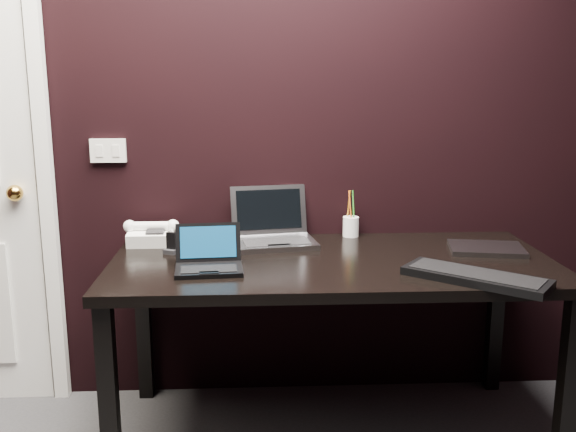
{
  "coord_description": "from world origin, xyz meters",
  "views": [
    {
      "loc": [
        0.01,
        -0.97,
        1.43
      ],
      "look_at": [
        0.13,
        1.35,
        0.92
      ],
      "focal_mm": 40.0,
      "sensor_mm": 36.0,
      "label": 1
    }
  ],
  "objects_px": {
    "desk": "(332,278)",
    "closed_laptop": "(486,249)",
    "silver_laptop": "(273,233)",
    "desk_phone": "(152,234)",
    "ext_keyboard": "(476,277)",
    "mobile_phone": "(171,245)",
    "netbook": "(209,261)",
    "pen_cup": "(351,226)"
  },
  "relations": [
    {
      "from": "silver_laptop",
      "to": "desk_phone",
      "type": "distance_m",
      "value": 0.51
    },
    {
      "from": "pen_cup",
      "to": "netbook",
      "type": "bearing_deg",
      "value": -141.34
    },
    {
      "from": "ext_keyboard",
      "to": "mobile_phone",
      "type": "relative_size",
      "value": 5.72
    },
    {
      "from": "ext_keyboard",
      "to": "desk_phone",
      "type": "height_order",
      "value": "desk_phone"
    },
    {
      "from": "closed_laptop",
      "to": "mobile_phone",
      "type": "distance_m",
      "value": 1.27
    },
    {
      "from": "mobile_phone",
      "to": "netbook",
      "type": "bearing_deg",
      "value": -54.67
    },
    {
      "from": "desk",
      "to": "netbook",
      "type": "distance_m",
      "value": 0.49
    },
    {
      "from": "mobile_phone",
      "to": "desk",
      "type": "bearing_deg",
      "value": -9.94
    },
    {
      "from": "closed_laptop",
      "to": "ext_keyboard",
      "type": "bearing_deg",
      "value": -114.54
    },
    {
      "from": "desk_phone",
      "to": "pen_cup",
      "type": "relative_size",
      "value": 1.13
    },
    {
      "from": "silver_laptop",
      "to": "ext_keyboard",
      "type": "bearing_deg",
      "value": -38.73
    },
    {
      "from": "ext_keyboard",
      "to": "desk_phone",
      "type": "xyz_separation_m",
      "value": [
        -1.19,
        0.56,
        0.03
      ]
    },
    {
      "from": "desk",
      "to": "ext_keyboard",
      "type": "xyz_separation_m",
      "value": [
        0.46,
        -0.3,
        0.09
      ]
    },
    {
      "from": "closed_laptop",
      "to": "desk_phone",
      "type": "height_order",
      "value": "desk_phone"
    },
    {
      "from": "closed_laptop",
      "to": "desk_phone",
      "type": "xyz_separation_m",
      "value": [
        -1.36,
        0.18,
        0.03
      ]
    },
    {
      "from": "desk",
      "to": "closed_laptop",
      "type": "xyz_separation_m",
      "value": [
        0.63,
        0.08,
        0.09
      ]
    },
    {
      "from": "netbook",
      "to": "mobile_phone",
      "type": "relative_size",
      "value": 3.01
    },
    {
      "from": "silver_laptop",
      "to": "pen_cup",
      "type": "bearing_deg",
      "value": 16.79
    },
    {
      "from": "silver_laptop",
      "to": "desk_phone",
      "type": "height_order",
      "value": "silver_laptop"
    },
    {
      "from": "ext_keyboard",
      "to": "closed_laptop",
      "type": "distance_m",
      "value": 0.42
    },
    {
      "from": "desk",
      "to": "silver_laptop",
      "type": "height_order",
      "value": "silver_laptop"
    },
    {
      "from": "netbook",
      "to": "silver_laptop",
      "type": "distance_m",
      "value": 0.44
    },
    {
      "from": "silver_laptop",
      "to": "mobile_phone",
      "type": "xyz_separation_m",
      "value": [
        -0.41,
        -0.14,
        -0.01
      ]
    },
    {
      "from": "desk_phone",
      "to": "pen_cup",
      "type": "xyz_separation_m",
      "value": [
        0.85,
        0.09,
        0.01
      ]
    },
    {
      "from": "ext_keyboard",
      "to": "mobile_phone",
      "type": "height_order",
      "value": "mobile_phone"
    },
    {
      "from": "netbook",
      "to": "pen_cup",
      "type": "relative_size",
      "value": 1.25
    },
    {
      "from": "silver_laptop",
      "to": "pen_cup",
      "type": "relative_size",
      "value": 1.81
    },
    {
      "from": "desk",
      "to": "mobile_phone",
      "type": "xyz_separation_m",
      "value": [
        -0.63,
        0.11,
        0.11
      ]
    },
    {
      "from": "desk",
      "to": "mobile_phone",
      "type": "height_order",
      "value": "mobile_phone"
    },
    {
      "from": "netbook",
      "to": "closed_laptop",
      "type": "distance_m",
      "value": 1.12
    },
    {
      "from": "silver_laptop",
      "to": "closed_laptop",
      "type": "bearing_deg",
      "value": -10.98
    },
    {
      "from": "desk",
      "to": "ext_keyboard",
      "type": "distance_m",
      "value": 0.56
    },
    {
      "from": "netbook",
      "to": "ext_keyboard",
      "type": "bearing_deg",
      "value": -10.91
    },
    {
      "from": "desk",
      "to": "pen_cup",
      "type": "relative_size",
      "value": 8.28
    },
    {
      "from": "desk",
      "to": "closed_laptop",
      "type": "distance_m",
      "value": 0.65
    },
    {
      "from": "silver_laptop",
      "to": "pen_cup",
      "type": "xyz_separation_m",
      "value": [
        0.34,
        0.1,
        0.0
      ]
    },
    {
      "from": "closed_laptop",
      "to": "mobile_phone",
      "type": "xyz_separation_m",
      "value": [
        -1.27,
        0.03,
        0.02
      ]
    },
    {
      "from": "netbook",
      "to": "desk",
      "type": "bearing_deg",
      "value": 14.58
    },
    {
      "from": "mobile_phone",
      "to": "silver_laptop",
      "type": "bearing_deg",
      "value": 18.35
    },
    {
      "from": "silver_laptop",
      "to": "closed_laptop",
      "type": "height_order",
      "value": "silver_laptop"
    },
    {
      "from": "netbook",
      "to": "desk_phone",
      "type": "relative_size",
      "value": 1.1
    },
    {
      "from": "ext_keyboard",
      "to": "desk_phone",
      "type": "distance_m",
      "value": 1.32
    }
  ]
}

